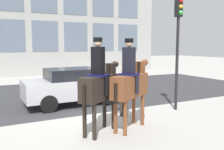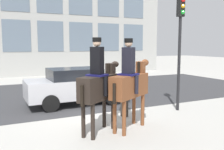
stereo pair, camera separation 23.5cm
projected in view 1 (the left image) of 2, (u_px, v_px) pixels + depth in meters
name	position (u px, v px, depth m)	size (l,w,h in m)	color
ground_plane	(95.00, 118.00, 8.45)	(80.00, 80.00, 0.00)	#B2AFA8
road_surface	(58.00, 94.00, 12.63)	(23.46, 8.50, 0.01)	#38383A
mounted_horse_lead	(100.00, 85.00, 6.89)	(1.64, 1.23, 2.66)	black
mounted_horse_companion	(131.00, 83.00, 7.23)	(1.80, 1.23, 2.65)	brown
pedestrian_bystander	(124.00, 88.00, 8.54)	(0.67, 0.82, 1.70)	#332D28
street_car_near_lane	(74.00, 85.00, 10.36)	(4.12, 1.82, 1.51)	#B7B7BC
traffic_light	(178.00, 36.00, 9.25)	(0.24, 0.29, 4.22)	black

